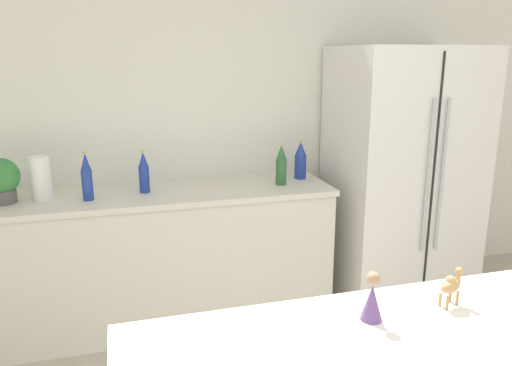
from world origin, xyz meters
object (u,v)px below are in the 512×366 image
object	(u,v)px
back_bottle_0	(300,161)
back_bottle_1	(144,173)
back_bottle_2	(87,177)
back_bottle_3	(281,165)
potted_plant	(1,180)
refrigerator	(401,177)
wise_man_figurine_blue	(372,299)
paper_towel_roll	(41,178)
camel_figurine	(451,285)

from	to	relation	value
back_bottle_0	back_bottle_1	size ratio (longest dim) A/B	1.00
back_bottle_1	back_bottle_2	distance (m)	0.34
back_bottle_0	back_bottle_3	size ratio (longest dim) A/B	0.97
potted_plant	back_bottle_2	size ratio (longest dim) A/B	0.91
refrigerator	wise_man_figurine_blue	world-z (taller)	refrigerator
back_bottle_1	potted_plant	bearing A→B (deg)	-178.83
refrigerator	paper_towel_roll	bearing A→B (deg)	178.29
back_bottle_1	camel_figurine	size ratio (longest dim) A/B	2.17
paper_towel_roll	back_bottle_0	bearing A→B (deg)	2.56
potted_plant	wise_man_figurine_blue	xyz separation A→B (m)	(1.35, -1.81, -0.02)
back_bottle_3	wise_man_figurine_blue	size ratio (longest dim) A/B	1.73
back_bottle_3	camel_figurine	size ratio (longest dim) A/B	2.24
back_bottle_1	back_bottle_2	size ratio (longest dim) A/B	0.91
back_bottle_1	back_bottle_0	bearing A→B (deg)	4.01
paper_towel_roll	potted_plant	bearing A→B (deg)	-175.46
back_bottle_0	back_bottle_1	world-z (taller)	same
refrigerator	potted_plant	bearing A→B (deg)	178.80
paper_towel_roll	back_bottle_0	size ratio (longest dim) A/B	0.98
paper_towel_roll	back_bottle_0	distance (m)	1.63
camel_figurine	wise_man_figurine_blue	bearing A→B (deg)	-177.29
back_bottle_2	back_bottle_0	bearing A→B (deg)	6.60
back_bottle_2	wise_man_figurine_blue	world-z (taller)	back_bottle_2
potted_plant	camel_figurine	world-z (taller)	potted_plant
back_bottle_0	wise_man_figurine_blue	bearing A→B (deg)	-104.42
refrigerator	paper_towel_roll	xyz separation A→B (m)	(-2.33, 0.07, 0.13)
back_bottle_1	back_bottle_2	bearing A→B (deg)	-165.36
paper_towel_roll	back_bottle_1	size ratio (longest dim) A/B	0.98
potted_plant	paper_towel_roll	world-z (taller)	potted_plant
back_bottle_0	back_bottle_2	world-z (taller)	back_bottle_2
paper_towel_roll	wise_man_figurine_blue	size ratio (longest dim) A/B	1.65
back_bottle_3	potted_plant	bearing A→B (deg)	178.86
potted_plant	paper_towel_roll	xyz separation A→B (m)	(0.21, 0.02, -0.01)
back_bottle_1	back_bottle_2	world-z (taller)	back_bottle_2
refrigerator	back_bottle_2	bearing A→B (deg)	-179.54
refrigerator	wise_man_figurine_blue	xyz separation A→B (m)	(-1.18, -1.76, 0.11)
refrigerator	wise_man_figurine_blue	size ratio (longest dim) A/B	11.33
refrigerator	camel_figurine	size ratio (longest dim) A/B	14.65
back_bottle_2	back_bottle_3	xyz separation A→B (m)	(1.20, 0.04, -0.01)
paper_towel_roll	back_bottle_3	distance (m)	1.45
back_bottle_2	potted_plant	bearing A→B (deg)	171.49
paper_towel_roll	camel_figurine	bearing A→B (deg)	-51.82
back_bottle_1	back_bottle_3	bearing A→B (deg)	-3.25
back_bottle_1	paper_towel_roll	bearing A→B (deg)	179.97
back_bottle_1	wise_man_figurine_blue	xyz separation A→B (m)	(0.56, -1.83, -0.01)
camel_figurine	refrigerator	bearing A→B (deg)	62.77
paper_towel_roll	back_bottle_1	bearing A→B (deg)	-0.03
paper_towel_roll	back_bottle_2	distance (m)	0.27
potted_plant	camel_figurine	xyz separation A→B (m)	(1.63, -1.80, -0.02)
back_bottle_0	back_bottle_2	size ratio (longest dim) A/B	0.91
refrigerator	back_bottle_1	xyz separation A→B (m)	(-1.74, 0.07, 0.13)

